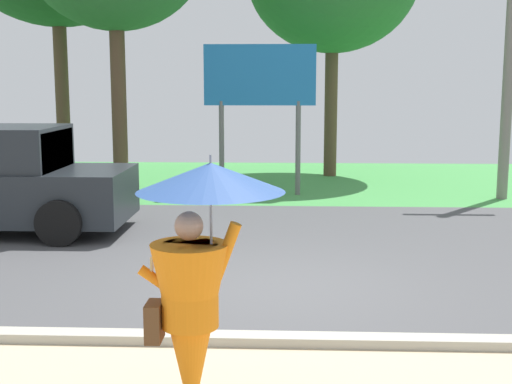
% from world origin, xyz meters
% --- Properties ---
extents(ground_plane, '(40.00, 22.00, 0.20)m').
position_xyz_m(ground_plane, '(0.00, 2.95, -0.05)').
color(ground_plane, '#4C4C4F').
extents(monk_pedestrian, '(1.13, 1.12, 2.13)m').
position_xyz_m(monk_pedestrian, '(-0.56, -3.70, 1.15)').
color(monk_pedestrian, orange).
rests_on(monk_pedestrian, ground_plane).
extents(utility_pole, '(1.80, 0.24, 6.43)m').
position_xyz_m(utility_pole, '(5.07, 7.19, 3.38)').
color(utility_pole, gray).
rests_on(utility_pole, ground_plane).
extents(roadside_billboard, '(2.60, 0.12, 3.50)m').
position_xyz_m(roadside_billboard, '(-0.50, 7.56, 2.55)').
color(roadside_billboard, slate).
rests_on(roadside_billboard, ground_plane).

